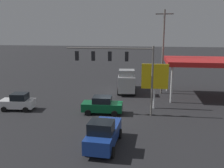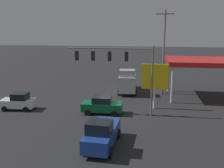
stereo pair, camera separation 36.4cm
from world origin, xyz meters
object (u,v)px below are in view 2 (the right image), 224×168
object	(u,v)px
utility_pole	(164,51)
delivery_truck	(127,80)
hatchback_crossing	(19,102)
price_sign	(155,78)
traffic_signal_assembly	(118,62)
pickup_parked	(102,134)
sedan_far	(102,105)

from	to	relation	value
utility_pole	delivery_truck	xyz separation A→B (m)	(5.02, -0.31, -4.42)
utility_pole	hatchback_crossing	world-z (taller)	utility_pole
utility_pole	hatchback_crossing	xyz separation A→B (m)	(16.68, 9.71, -5.16)
utility_pole	price_sign	size ratio (longest dim) A/B	2.22
traffic_signal_assembly	pickup_parked	xyz separation A→B (m)	(0.25, 7.80, -4.59)
price_sign	utility_pole	bearing A→B (deg)	-100.08
price_sign	delivery_truck	world-z (taller)	price_sign
pickup_parked	hatchback_crossing	world-z (taller)	pickup_parked
traffic_signal_assembly	delivery_truck	size ratio (longest dim) A/B	1.32
price_sign	sedan_far	xyz separation A→B (m)	(5.68, 2.61, -2.71)
pickup_parked	hatchback_crossing	xyz separation A→B (m)	(11.20, -7.68, -0.16)
pickup_parked	sedan_far	size ratio (longest dim) A/B	1.19
utility_pole	pickup_parked	xyz separation A→B (m)	(5.49, 17.39, -5.00)
traffic_signal_assembly	pickup_parked	world-z (taller)	traffic_signal_assembly
utility_pole	delivery_truck	world-z (taller)	utility_pole
traffic_signal_assembly	sedan_far	bearing A→B (deg)	1.61
traffic_signal_assembly	utility_pole	bearing A→B (deg)	-118.63
sedan_far	hatchback_crossing	bearing A→B (deg)	-1.36
traffic_signal_assembly	sedan_far	distance (m)	5.04
delivery_truck	pickup_parked	xyz separation A→B (m)	(0.47, 17.70, -0.58)
price_sign	delivery_truck	size ratio (longest dim) A/B	0.75
sedan_far	hatchback_crossing	distance (m)	9.76
traffic_signal_assembly	pickup_parked	bearing A→B (deg)	88.17
traffic_signal_assembly	delivery_truck	bearing A→B (deg)	-91.26
price_sign	delivery_truck	distance (m)	8.48
price_sign	delivery_truck	bearing A→B (deg)	-62.84
utility_pole	sedan_far	world-z (taller)	utility_pole
price_sign	traffic_signal_assembly	bearing A→B (deg)	32.70
traffic_signal_assembly	price_sign	bearing A→B (deg)	-147.30
utility_pole	sedan_far	distance (m)	12.94
price_sign	sedan_far	world-z (taller)	price_sign
traffic_signal_assembly	utility_pole	distance (m)	10.94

